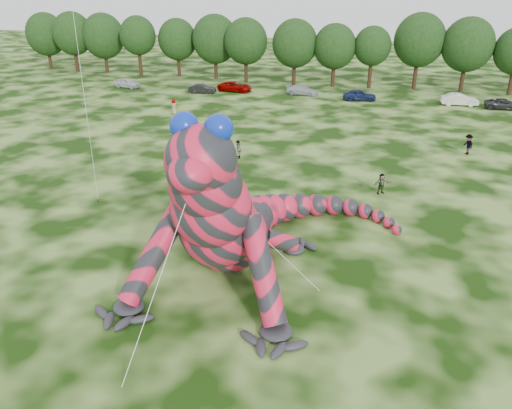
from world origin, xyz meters
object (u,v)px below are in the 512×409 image
at_px(tree_3, 139,46).
at_px(tree_8, 334,55).
at_px(tree_0, 47,41).
at_px(car_1, 202,89).
at_px(tree_6, 246,50).
at_px(tree_10, 418,51).
at_px(car_3, 302,90).
at_px(car_4, 359,95).
at_px(spectator_0, 209,143).
at_px(spectator_2, 468,144).
at_px(tree_5, 215,47).
at_px(tree_1, 74,42).
at_px(spectator_4, 174,107).
at_px(car_6, 504,104).
at_px(tree_2, 104,43).
at_px(tree_9, 371,57).
at_px(tree_11, 466,55).
at_px(tree_4, 178,48).
at_px(car_0, 127,83).
at_px(spectator_1, 238,149).
at_px(spectator_5, 381,184).
at_px(tree_7, 295,52).
at_px(car_2, 235,87).
at_px(car_5, 460,100).
at_px(inflatable_gecko, 235,181).

xyz_separation_m(tree_3, tree_8, (31.50, -0.08, -0.25)).
distance_m(tree_0, car_1, 35.80).
height_order(tree_6, tree_10, tree_10).
xyz_separation_m(car_3, car_4, (7.91, -1.51, 0.10)).
bearing_deg(spectator_0, spectator_2, 86.60).
relative_size(tree_3, tree_5, 0.96).
distance_m(tree_1, spectator_2, 67.15).
relative_size(tree_3, spectator_4, 5.23).
bearing_deg(spectator_4, car_6, 107.35).
bearing_deg(tree_1, tree_10, 0.54).
height_order(tree_2, tree_8, tree_2).
bearing_deg(tree_9, tree_11, 3.82).
relative_size(tree_0, car_6, 2.09).
relative_size(tree_5, spectator_4, 5.42).
bearing_deg(tree_4, tree_9, -2.55).
bearing_deg(tree_3, tree_9, 0.43).
distance_m(car_0, spectator_1, 36.17).
xyz_separation_m(tree_2, spectator_4, (23.13, -23.67, -3.92)).
xyz_separation_m(tree_3, car_6, (53.67, -8.69, -4.09)).
xyz_separation_m(car_0, spectator_5, (37.96, -30.59, 0.09)).
bearing_deg(car_3, car_0, 103.01).
bearing_deg(tree_0, car_4, -11.15).
distance_m(tree_2, car_3, 36.91).
xyz_separation_m(tree_7, car_0, (-23.04, -9.00, -4.05)).
relative_size(tree_8, car_3, 2.04).
relative_size(tree_10, spectator_4, 5.81).
xyz_separation_m(tree_9, car_0, (-34.19, -9.54, -3.65)).
height_order(car_2, car_4, car_4).
xyz_separation_m(tree_7, spectator_1, (2.27, -34.85, -3.92)).
distance_m(tree_3, car_5, 49.39).
xyz_separation_m(tree_2, car_6, (60.97, -10.38, -4.19)).
bearing_deg(tree_11, tree_8, -176.16).
bearing_deg(inflatable_gecko, car_3, 95.09).
distance_m(tree_1, spectator_5, 67.19).
bearing_deg(car_6, spectator_2, 162.20).
height_order(tree_1, tree_10, tree_10).
bearing_deg(tree_9, tree_1, 179.18).
xyz_separation_m(tree_6, tree_7, (7.48, 0.12, -0.01)).
bearing_deg(tree_5, tree_3, -173.80).
relative_size(tree_1, tree_6, 1.03).
relative_size(tree_3, tree_4, 1.04).
relative_size(tree_1, spectator_1, 6.00).
bearing_deg(spectator_4, tree_0, -126.86).
relative_size(tree_2, spectator_5, 6.20).
height_order(inflatable_gecko, car_4, inflatable_gecko).
xyz_separation_m(tree_1, tree_10, (55.75, 0.53, 0.35)).
bearing_deg(inflatable_gecko, car_5, 69.48).
bearing_deg(car_4, tree_2, 66.76).
bearing_deg(tree_0, tree_8, -2.56).
height_order(tree_4, car_0, tree_4).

